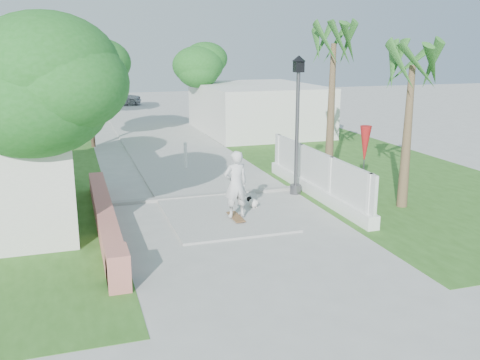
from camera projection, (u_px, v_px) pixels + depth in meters
name	position (u px, v px, depth m)	size (l,w,h in m)	color
ground	(274.00, 270.00, 11.65)	(90.00, 90.00, 0.00)	#B7B7B2
path_strip	(145.00, 131.00, 30.09)	(3.20, 36.00, 0.06)	#B7B7B2
curb	(206.00, 196.00, 17.17)	(6.50, 0.25, 0.10)	#999993
grass_right	(365.00, 168.00, 21.10)	(8.00, 20.00, 0.01)	#31611E
pink_wall	(106.00, 221.00, 13.87)	(0.45, 8.20, 0.80)	#C06962
lattice_fence	(316.00, 180.00, 17.13)	(0.35, 7.00, 1.50)	white
building_right	(257.00, 108.00, 29.71)	(6.00, 8.00, 2.60)	silver
street_lamp	(297.00, 120.00, 16.98)	(0.44, 0.44, 4.44)	#59595E
bollard	(186.00, 155.00, 20.79)	(0.14, 0.14, 1.09)	white
patio_umbrella	(365.00, 145.00, 16.80)	(0.36, 0.36, 2.30)	#59595E
tree_left_near	(45.00, 88.00, 12.12)	(3.60, 3.60, 5.28)	#4C3826
tree_left_mid	(18.00, 86.00, 16.98)	(3.20, 3.20, 4.85)	#4C3826
tree_path_left	(88.00, 65.00, 24.56)	(3.40, 3.40, 5.23)	#4C3826
tree_path_right	(199.00, 67.00, 30.17)	(3.00, 3.00, 4.79)	#4C3826
tree_path_far	(85.00, 59.00, 33.84)	(3.20, 3.20, 5.17)	#4C3826
palm_far	(333.00, 53.00, 17.89)	(1.80, 1.80, 5.30)	brown
palm_near	(412.00, 74.00, 15.22)	(1.80, 1.80, 4.70)	brown
skateboarder	(238.00, 187.00, 15.09)	(1.17, 1.54, 1.98)	brown
dog	(253.00, 202.00, 15.93)	(0.36, 0.51, 0.37)	white
parked_car	(115.00, 97.00, 42.18)	(1.66, 4.13, 1.41)	#B5B8BD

